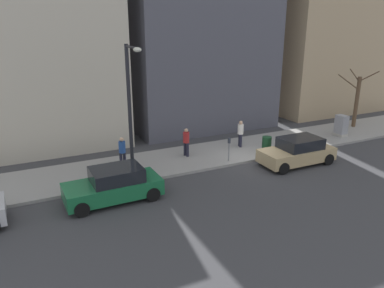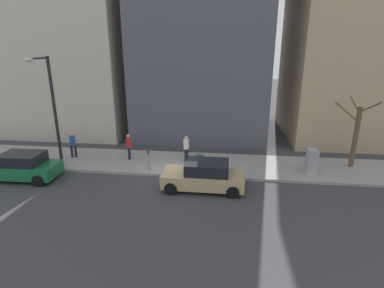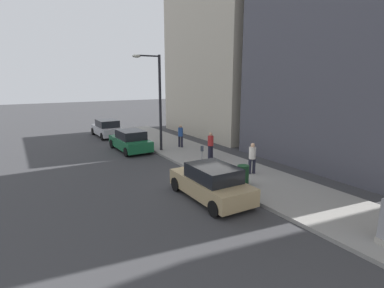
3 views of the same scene
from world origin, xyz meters
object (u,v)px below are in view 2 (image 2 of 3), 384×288
at_px(office_tower_right, 70,19).
at_px(parking_meter, 149,157).
at_px(streetlamp, 51,104).
at_px(pedestrian_near_meter, 186,147).
at_px(pedestrian_far_corner, 73,143).
at_px(utility_box, 311,161).
at_px(pedestrian_midblock, 129,145).
at_px(parked_car_tan, 204,176).
at_px(parked_car_green, 21,167).
at_px(bare_tree, 355,135).
at_px(trash_bin, 199,163).

bearing_deg(office_tower_right, parking_meter, -138.38).
distance_m(streetlamp, office_tower_right, 12.65).
bearing_deg(pedestrian_near_meter, streetlamp, 121.63).
distance_m(parking_meter, pedestrian_far_corner, 5.82).
bearing_deg(utility_box, pedestrian_midblock, 85.22).
height_order(parked_car_tan, streetlamp, streetlamp).
bearing_deg(streetlamp, parked_car_green, 136.80).
relative_size(parking_meter, bare_tree, 0.32).
relative_size(parking_meter, pedestrian_near_meter, 0.81).
relative_size(parked_car_tan, utility_box, 2.95).
bearing_deg(utility_box, streetlamp, 93.91).
bearing_deg(parked_car_tan, pedestrian_midblock, 56.32).
relative_size(trash_bin, pedestrian_far_corner, 0.54).
bearing_deg(pedestrian_near_meter, pedestrian_far_corner, 107.64).
distance_m(parked_car_tan, pedestrian_near_meter, 3.89).
xyz_separation_m(pedestrian_midblock, office_tower_right, (8.77, 7.60, 8.42)).
relative_size(utility_box, bare_tree, 0.34).
bearing_deg(bare_tree, pedestrian_near_meter, 91.62).
xyz_separation_m(parked_car_green, pedestrian_far_corner, (3.37, -1.35, 0.35)).
bearing_deg(parking_meter, parked_car_tan, -116.87).
distance_m(parked_car_green, office_tower_right, 15.24).
height_order(streetlamp, pedestrian_midblock, streetlamp).
distance_m(parked_car_green, trash_bin, 10.06).
relative_size(utility_box, pedestrian_near_meter, 0.86).
xyz_separation_m(streetlamp, pedestrian_midblock, (1.95, -3.73, -2.93)).
xyz_separation_m(parked_car_tan, parking_meter, (1.72, 3.39, 0.24)).
bearing_deg(pedestrian_midblock, pedestrian_near_meter, 77.49).
distance_m(streetlamp, bare_tree, 17.84).
height_order(trash_bin, office_tower_right, office_tower_right).
relative_size(parking_meter, streetlamp, 0.21).
distance_m(trash_bin, office_tower_right, 18.24).
height_order(parking_meter, bare_tree, bare_tree).
bearing_deg(parked_car_tan, bare_tree, -65.52).
distance_m(parked_car_tan, bare_tree, 9.62).
relative_size(utility_box, pedestrian_far_corner, 0.86).
bearing_deg(utility_box, bare_tree, -64.03).
bearing_deg(parking_meter, parked_car_green, 103.54).
bearing_deg(parked_car_tan, office_tower_right, 46.54).
bearing_deg(parked_car_green, parked_car_tan, -91.52).
bearing_deg(pedestrian_near_meter, office_tower_right, 68.89).
distance_m(parked_car_green, pedestrian_near_meter, 9.56).
relative_size(parked_car_tan, trash_bin, 4.68).
bearing_deg(trash_bin, parked_car_green, 102.13).
relative_size(streetlamp, pedestrian_far_corner, 3.92).
relative_size(streetlamp, bare_tree, 1.54).
bearing_deg(bare_tree, parking_meter, 100.14).
distance_m(pedestrian_near_meter, pedestrian_far_corner, 7.53).
distance_m(streetlamp, pedestrian_midblock, 5.12).
distance_m(utility_box, office_tower_right, 22.83).
xyz_separation_m(bare_tree, pedestrian_far_corner, (-0.46, 17.64, -1.05)).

